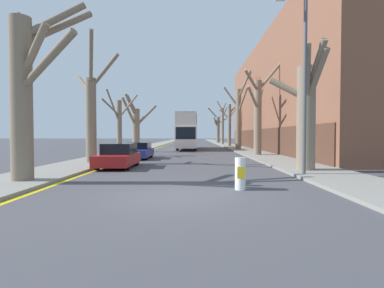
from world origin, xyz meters
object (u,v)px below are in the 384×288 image
street_tree_right_2 (239,115)px  parked_car_1 (139,151)px  street_tree_right_1 (258,113)px  parked_car_0 (119,156)px  street_tree_left_1 (91,113)px  lamp_post (303,76)px  street_tree_left_2 (119,124)px  street_tree_left_0 (26,86)px  street_tree_right_5 (218,128)px  double_decker_bus (187,130)px  street_tree_left_3 (136,126)px  traffic_bollard (240,174)px  street_tree_right_3 (230,124)px  street_tree_right_4 (223,124)px  street_tree_right_0 (306,111)px

street_tree_right_2 → parked_car_1: bearing=-126.1°
street_tree_right_1 → parked_car_0: size_ratio=2.00×
street_tree_left_1 → lamp_post: 12.57m
street_tree_left_2 → street_tree_right_2: 15.95m
street_tree_right_1 → lamp_post: size_ratio=1.03×
parked_car_0 → street_tree_right_2: bearing=63.8°
lamp_post → street_tree_right_2: bearing=88.3°
parked_car_0 → parked_car_1: (0.00, 6.39, -0.04)m
street_tree_left_0 → street_tree_left_2: (-0.13, 14.67, -0.91)m
street_tree_right_5 → double_decker_bus: 30.83m
street_tree_left_2 → street_tree_right_2: (11.98, 10.42, 1.52)m
street_tree_left_0 → parked_car_0: size_ratio=1.81×
street_tree_left_1 → street_tree_right_5: (11.90, 49.87, 0.28)m
street_tree_left_3 → street_tree_right_1: (11.95, -6.14, 0.93)m
street_tree_right_2 → street_tree_left_1: bearing=-123.9°
street_tree_left_0 → street_tree_left_2: 14.70m
street_tree_right_2 → traffic_bollard: (-3.92, -26.52, -3.77)m
street_tree_right_3 → street_tree_right_5: 21.18m
street_tree_right_5 → traffic_bollard: (-3.91, -58.70, -2.96)m
street_tree_right_1 → street_tree_left_2: bearing=-178.6°
street_tree_right_4 → parked_car_1: size_ratio=1.92×
double_decker_bus → lamp_post: (5.66, -25.31, 1.92)m
street_tree_right_4 → lamp_post: (-0.78, -44.78, 0.41)m
street_tree_left_1 → street_tree_right_1: bearing=32.1°
traffic_bollard → double_decker_bus: bearing=94.9°
street_tree_left_2 → traffic_bollard: 18.15m
street_tree_left_0 → street_tree_left_1: street_tree_left_1 is taller
street_tree_right_1 → traffic_bollard: (-4.08, -16.40, -3.23)m
parked_car_0 → parked_car_1: size_ratio=0.94×
street_tree_left_3 → double_decker_bus: street_tree_left_3 is taller
street_tree_left_0 → street_tree_right_3: street_tree_left_0 is taller
street_tree_left_2 → street_tree_right_3: bearing=60.4°
street_tree_right_1 → street_tree_right_5: bearing=90.2°
parked_car_0 → lamp_post: (9.00, -3.59, 3.78)m
street_tree_left_2 → street_tree_right_1: size_ratio=0.70×
street_tree_left_0 → street_tree_right_0: 12.34m
street_tree_right_4 → lamp_post: bearing=-91.0°
street_tree_left_2 → parked_car_0: (2.28, -9.28, -2.15)m
street_tree_left_3 → traffic_bollard: size_ratio=5.75×
street_tree_right_3 → traffic_bollard: 37.87m
street_tree_left_2 → street_tree_right_2: street_tree_right_2 is taller
street_tree_left_2 → traffic_bollard: size_ratio=5.28×
street_tree_right_3 → parked_car_0: size_ratio=1.70×
street_tree_left_2 → street_tree_right_5: (11.98, 42.59, 0.71)m
street_tree_right_4 → street_tree_right_5: (-0.08, 10.67, -0.52)m
traffic_bollard → lamp_post: bearing=45.3°
lamp_post → parked_car_0: bearing=158.3°
street_tree_left_2 → street_tree_right_4: street_tree_right_4 is taller
street_tree_right_0 → double_decker_bus: (-6.39, 23.84, -0.48)m
traffic_bollard → street_tree_right_0: bearing=50.1°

